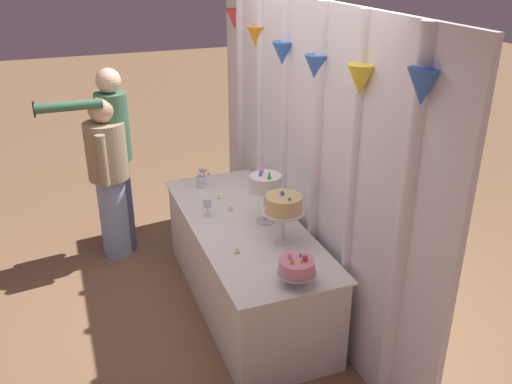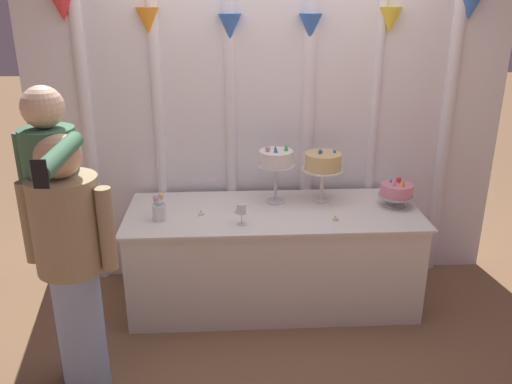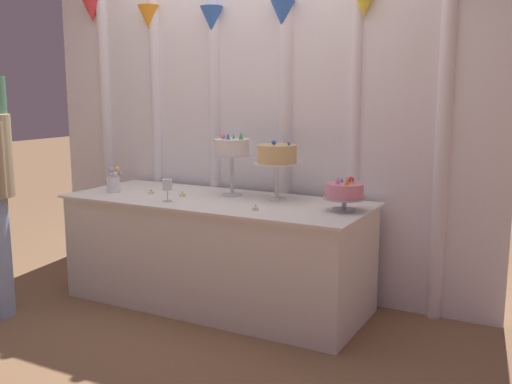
{
  "view_description": "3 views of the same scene",
  "coord_description": "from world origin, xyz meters",
  "px_view_note": "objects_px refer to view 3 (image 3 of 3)",
  "views": [
    {
      "loc": [
        3.6,
        -1.15,
        2.72
      ],
      "look_at": [
        -0.06,
        0.22,
        0.96
      ],
      "focal_mm": 38.52,
      "sensor_mm": 36.0,
      "label": 1
    },
    {
      "loc": [
        -0.32,
        -3.4,
        2.2
      ],
      "look_at": [
        -0.12,
        0.16,
        0.86
      ],
      "focal_mm": 37.35,
      "sensor_mm": 36.0,
      "label": 2
    },
    {
      "loc": [
        2.06,
        -3.18,
        1.46
      ],
      "look_at": [
        0.25,
        0.21,
        0.79
      ],
      "focal_mm": 40.92,
      "sensor_mm": 36.0,
      "label": 3
    }
  ],
  "objects_px": {
    "cake_table": "(217,251)",
    "flower_vase": "(113,182)",
    "cake_display_center": "(277,156)",
    "cake_display_leftmost": "(232,149)",
    "wine_glass": "(167,186)",
    "cake_display_rightmost": "(344,192)",
    "tealight_far_left": "(151,193)",
    "tealight_near_left": "(182,195)",
    "tealight_near_right": "(255,208)"
  },
  "relations": [
    {
      "from": "tealight_near_right",
      "to": "cake_display_rightmost",
      "type": "bearing_deg",
      "value": 25.95
    },
    {
      "from": "cake_display_rightmost",
      "to": "wine_glass",
      "type": "height_order",
      "value": "cake_display_rightmost"
    },
    {
      "from": "cake_display_rightmost",
      "to": "wine_glass",
      "type": "bearing_deg",
      "value": -166.69
    },
    {
      "from": "cake_display_leftmost",
      "to": "tealight_far_left",
      "type": "distance_m",
      "value": 0.66
    },
    {
      "from": "cake_display_center",
      "to": "flower_vase",
      "type": "distance_m",
      "value": 1.22
    },
    {
      "from": "flower_vase",
      "to": "cake_display_center",
      "type": "bearing_deg",
      "value": 13.86
    },
    {
      "from": "cake_display_rightmost",
      "to": "cake_table",
      "type": "bearing_deg",
      "value": -177.58
    },
    {
      "from": "cake_table",
      "to": "flower_vase",
      "type": "bearing_deg",
      "value": -171.21
    },
    {
      "from": "cake_table",
      "to": "tealight_far_left",
      "type": "height_order",
      "value": "tealight_far_left"
    },
    {
      "from": "cake_display_center",
      "to": "tealight_near_right",
      "type": "height_order",
      "value": "cake_display_center"
    },
    {
      "from": "cake_display_rightmost",
      "to": "flower_vase",
      "type": "bearing_deg",
      "value": -174.57
    },
    {
      "from": "flower_vase",
      "to": "cake_display_rightmost",
      "type": "bearing_deg",
      "value": 5.43
    },
    {
      "from": "cake_display_rightmost",
      "to": "tealight_far_left",
      "type": "distance_m",
      "value": 1.41
    },
    {
      "from": "cake_display_rightmost",
      "to": "tealight_near_right",
      "type": "distance_m",
      "value": 0.55
    },
    {
      "from": "cake_display_rightmost",
      "to": "tealight_near_right",
      "type": "bearing_deg",
      "value": -154.05
    },
    {
      "from": "cake_display_leftmost",
      "to": "cake_display_rightmost",
      "type": "height_order",
      "value": "cake_display_leftmost"
    },
    {
      "from": "cake_table",
      "to": "flower_vase",
      "type": "relative_size",
      "value": 11.27
    },
    {
      "from": "tealight_near_left",
      "to": "tealight_near_right",
      "type": "relative_size",
      "value": 1.09
    },
    {
      "from": "flower_vase",
      "to": "tealight_far_left",
      "type": "distance_m",
      "value": 0.3
    },
    {
      "from": "wine_glass",
      "to": "flower_vase",
      "type": "relative_size",
      "value": 0.8
    },
    {
      "from": "wine_glass",
      "to": "tealight_near_left",
      "type": "relative_size",
      "value": 3.32
    },
    {
      "from": "cake_display_rightmost",
      "to": "flower_vase",
      "type": "distance_m",
      "value": 1.69
    },
    {
      "from": "wine_glass",
      "to": "tealight_near_left",
      "type": "bearing_deg",
      "value": 95.88
    },
    {
      "from": "cake_display_rightmost",
      "to": "tealight_near_right",
      "type": "xyz_separation_m",
      "value": [
        -0.49,
        -0.24,
        -0.11
      ]
    },
    {
      "from": "wine_glass",
      "to": "flower_vase",
      "type": "xyz_separation_m",
      "value": [
        -0.56,
        0.11,
        -0.03
      ]
    },
    {
      "from": "cake_table",
      "to": "cake_display_leftmost",
      "type": "bearing_deg",
      "value": 79.76
    },
    {
      "from": "wine_glass",
      "to": "tealight_near_left",
      "type": "distance_m",
      "value": 0.22
    },
    {
      "from": "cake_display_leftmost",
      "to": "tealight_near_right",
      "type": "distance_m",
      "value": 0.61
    },
    {
      "from": "flower_vase",
      "to": "tealight_near_left",
      "type": "bearing_deg",
      "value": 9.71
    },
    {
      "from": "tealight_far_left",
      "to": "tealight_near_left",
      "type": "xyz_separation_m",
      "value": [
        0.26,
        0.02,
        0.0
      ]
    },
    {
      "from": "cake_display_leftmost",
      "to": "tealight_near_right",
      "type": "height_order",
      "value": "cake_display_leftmost"
    },
    {
      "from": "tealight_far_left",
      "to": "flower_vase",
      "type": "bearing_deg",
      "value": -165.51
    },
    {
      "from": "tealight_near_left",
      "to": "flower_vase",
      "type": "bearing_deg",
      "value": -170.29
    },
    {
      "from": "cake_display_center",
      "to": "wine_glass",
      "type": "bearing_deg",
      "value": -147.02
    },
    {
      "from": "wine_glass",
      "to": "tealight_far_left",
      "type": "height_order",
      "value": "wine_glass"
    },
    {
      "from": "cake_display_rightmost",
      "to": "flower_vase",
      "type": "xyz_separation_m",
      "value": [
        -1.69,
        -0.16,
        -0.04
      ]
    },
    {
      "from": "tealight_near_left",
      "to": "wine_glass",
      "type": "bearing_deg",
      "value": -84.12
    },
    {
      "from": "cake_table",
      "to": "cake_display_center",
      "type": "relative_size",
      "value": 5.22
    },
    {
      "from": "cake_display_leftmost",
      "to": "cake_display_rightmost",
      "type": "bearing_deg",
      "value": -8.2
    },
    {
      "from": "tealight_far_left",
      "to": "tealight_near_right",
      "type": "height_order",
      "value": "tealight_near_right"
    },
    {
      "from": "cake_display_rightmost",
      "to": "cake_display_center",
      "type": "bearing_deg",
      "value": 166.27
    },
    {
      "from": "cake_table",
      "to": "tealight_far_left",
      "type": "distance_m",
      "value": 0.64
    },
    {
      "from": "cake_display_center",
      "to": "flower_vase",
      "type": "relative_size",
      "value": 2.16
    },
    {
      "from": "wine_glass",
      "to": "cake_display_leftmost",
      "type": "bearing_deg",
      "value": 56.01
    },
    {
      "from": "cake_display_center",
      "to": "cake_display_leftmost",
      "type": "bearing_deg",
      "value": -179.55
    },
    {
      "from": "flower_vase",
      "to": "tealight_near_right",
      "type": "height_order",
      "value": "flower_vase"
    },
    {
      "from": "cake_display_rightmost",
      "to": "tealight_far_left",
      "type": "height_order",
      "value": "cake_display_rightmost"
    },
    {
      "from": "cake_display_rightmost",
      "to": "tealight_far_left",
      "type": "xyz_separation_m",
      "value": [
        -1.41,
        -0.09,
        -0.11
      ]
    },
    {
      "from": "wine_glass",
      "to": "tealight_far_left",
      "type": "distance_m",
      "value": 0.34
    },
    {
      "from": "wine_glass",
      "to": "tealight_near_right",
      "type": "height_order",
      "value": "wine_glass"
    }
  ]
}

